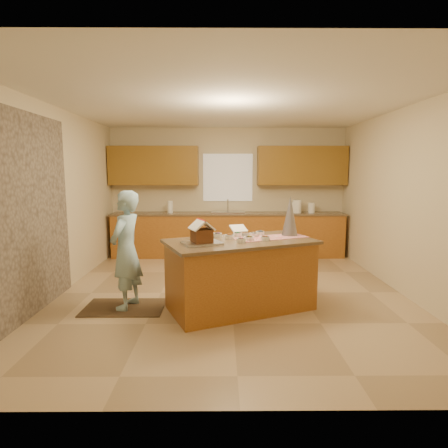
# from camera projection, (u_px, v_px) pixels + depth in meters

# --- Properties ---
(floor) EXTENTS (5.50, 5.50, 0.00)m
(floor) POSITION_uv_depth(u_px,v_px,m) (231.00, 293.00, 5.51)
(floor) COLOR tan
(floor) RESTS_ON ground
(ceiling) EXTENTS (5.50, 5.50, 0.00)m
(ceiling) POSITION_uv_depth(u_px,v_px,m) (231.00, 104.00, 5.13)
(ceiling) COLOR silver
(ceiling) RESTS_ON floor
(wall_back) EXTENTS (5.50, 5.50, 0.00)m
(wall_back) POSITION_uv_depth(u_px,v_px,m) (228.00, 192.00, 8.04)
(wall_back) COLOR beige
(wall_back) RESTS_ON floor
(wall_front) EXTENTS (5.50, 5.50, 0.00)m
(wall_front) POSITION_uv_depth(u_px,v_px,m) (241.00, 233.00, 2.60)
(wall_front) COLOR beige
(wall_front) RESTS_ON floor
(wall_left) EXTENTS (5.50, 5.50, 0.00)m
(wall_left) POSITION_uv_depth(u_px,v_px,m) (56.00, 202.00, 5.30)
(wall_left) COLOR beige
(wall_left) RESTS_ON floor
(wall_right) EXTENTS (5.50, 5.50, 0.00)m
(wall_right) POSITION_uv_depth(u_px,v_px,m) (405.00, 202.00, 5.34)
(wall_right) COLOR beige
(wall_right) RESTS_ON floor
(stone_accent) EXTENTS (0.00, 2.50, 2.50)m
(stone_accent) POSITION_uv_depth(u_px,v_px,m) (29.00, 215.00, 4.53)
(stone_accent) COLOR gray
(stone_accent) RESTS_ON wall_left
(window_curtain) EXTENTS (1.05, 0.03, 1.00)m
(window_curtain) POSITION_uv_depth(u_px,v_px,m) (228.00, 178.00, 7.97)
(window_curtain) COLOR white
(window_curtain) RESTS_ON wall_back
(back_counter_base) EXTENTS (4.80, 0.60, 0.88)m
(back_counter_base) POSITION_uv_depth(u_px,v_px,m) (228.00, 235.00, 7.87)
(back_counter_base) COLOR #A16121
(back_counter_base) RESTS_ON floor
(back_counter_top) EXTENTS (4.85, 0.63, 0.04)m
(back_counter_top) POSITION_uv_depth(u_px,v_px,m) (228.00, 214.00, 7.81)
(back_counter_top) COLOR brown
(back_counter_top) RESTS_ON back_counter_base
(upper_cabinet_left) EXTENTS (1.85, 0.35, 0.80)m
(upper_cabinet_left) POSITION_uv_depth(u_px,v_px,m) (154.00, 166.00, 7.78)
(upper_cabinet_left) COLOR olive
(upper_cabinet_left) RESTS_ON wall_back
(upper_cabinet_right) EXTENTS (1.85, 0.35, 0.80)m
(upper_cabinet_right) POSITION_uv_depth(u_px,v_px,m) (302.00, 166.00, 7.80)
(upper_cabinet_right) COLOR olive
(upper_cabinet_right) RESTS_ON wall_back
(sink) EXTENTS (0.70, 0.45, 0.12)m
(sink) POSITION_uv_depth(u_px,v_px,m) (228.00, 214.00, 7.81)
(sink) COLOR silver
(sink) RESTS_ON back_counter_top
(faucet) EXTENTS (0.03, 0.03, 0.28)m
(faucet) POSITION_uv_depth(u_px,v_px,m) (228.00, 205.00, 7.97)
(faucet) COLOR silver
(faucet) RESTS_ON back_counter_top
(island_base) EXTENTS (1.98, 1.51, 0.87)m
(island_base) POSITION_uv_depth(u_px,v_px,m) (240.00, 276.00, 4.82)
(island_base) COLOR #A16121
(island_base) RESTS_ON floor
(island_top) EXTENTS (2.09, 1.61, 0.04)m
(island_top) POSITION_uv_depth(u_px,v_px,m) (240.00, 242.00, 4.76)
(island_top) COLOR brown
(island_top) RESTS_ON island_base
(table_runner) EXTENTS (1.05, 0.71, 0.01)m
(table_runner) POSITION_uv_depth(u_px,v_px,m) (271.00, 238.00, 4.93)
(table_runner) COLOR #A80C17
(table_runner) RESTS_ON island_top
(baking_tray) EXTENTS (0.55, 0.49, 0.02)m
(baking_tray) POSITION_uv_depth(u_px,v_px,m) (202.00, 243.00, 4.50)
(baking_tray) COLOR silver
(baking_tray) RESTS_ON island_top
(cookbook) EXTENTS (0.27, 0.24, 0.09)m
(cookbook) POSITION_uv_depth(u_px,v_px,m) (238.00, 229.00, 5.14)
(cookbook) COLOR white
(cookbook) RESTS_ON island_top
(tinsel_tree) EXTENTS (0.28, 0.28, 0.54)m
(tinsel_tree) POSITION_uv_depth(u_px,v_px,m) (290.00, 216.00, 5.06)
(tinsel_tree) COLOR #A2A1AC
(tinsel_tree) RESTS_ON island_top
(rug) EXTENTS (1.04, 0.68, 0.01)m
(rug) POSITION_uv_depth(u_px,v_px,m) (124.00, 307.00, 4.90)
(rug) COLOR black
(rug) RESTS_ON floor
(boy) EXTENTS (0.49, 0.63, 1.53)m
(boy) POSITION_uv_depth(u_px,v_px,m) (126.00, 250.00, 4.79)
(boy) COLOR #98C4D8
(boy) RESTS_ON rug
(canister_a) EXTENTS (0.17, 0.17, 0.23)m
(canister_a) POSITION_uv_depth(u_px,v_px,m) (295.00, 207.00, 7.80)
(canister_a) COLOR white
(canister_a) RESTS_ON back_counter_top
(canister_b) EXTENTS (0.19, 0.19, 0.27)m
(canister_b) POSITION_uv_depth(u_px,v_px,m) (297.00, 206.00, 7.80)
(canister_b) COLOR white
(canister_b) RESTS_ON back_counter_top
(canister_c) EXTENTS (0.15, 0.15, 0.21)m
(canister_c) POSITION_uv_depth(u_px,v_px,m) (312.00, 208.00, 7.81)
(canister_c) COLOR white
(canister_c) RESTS_ON back_counter_top
(paper_towel) EXTENTS (0.11, 0.11, 0.25)m
(paper_towel) POSITION_uv_depth(u_px,v_px,m) (170.00, 207.00, 7.78)
(paper_towel) COLOR white
(paper_towel) RESTS_ON back_counter_top
(gingerbread_house) EXTENTS (0.36, 0.36, 0.28)m
(gingerbread_house) POSITION_uv_depth(u_px,v_px,m) (202.00, 234.00, 4.48)
(gingerbread_house) COLOR #612E19
(gingerbread_house) RESTS_ON baking_tray
(candy_bowls) EXTENTS (0.73, 0.64, 0.05)m
(candy_bowls) POSITION_uv_depth(u_px,v_px,m) (244.00, 236.00, 4.87)
(candy_bowls) COLOR #28AD5C
(candy_bowls) RESTS_ON island_top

